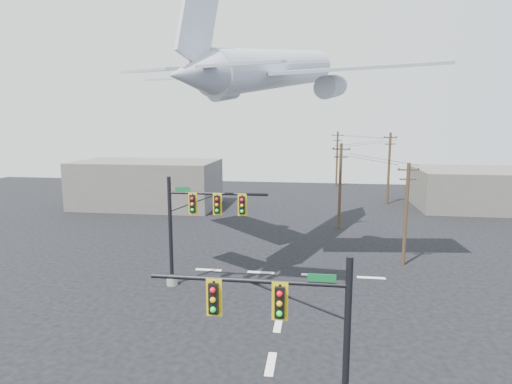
# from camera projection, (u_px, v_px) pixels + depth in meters

# --- Properties ---
(ground) EXTENTS (120.00, 120.00, 0.00)m
(ground) POSITION_uv_depth(u_px,v_px,m) (271.00, 364.00, 19.80)
(ground) COLOR black
(ground) RESTS_ON ground
(lane_markings) EXTENTS (14.00, 21.20, 0.01)m
(lane_markings) POSITION_uv_depth(u_px,v_px,m) (280.00, 313.00, 25.00)
(lane_markings) COLOR silver
(lane_markings) RESTS_ON ground
(signal_mast_near) EXTENTS (7.01, 0.75, 6.84)m
(signal_mast_near) POSITION_uv_depth(u_px,v_px,m) (302.00, 346.00, 14.31)
(signal_mast_near) COLOR gray
(signal_mast_near) RESTS_ON ground
(signal_mast_far) EXTENTS (6.97, 0.83, 7.51)m
(signal_mast_far) POSITION_uv_depth(u_px,v_px,m) (194.00, 226.00, 28.41)
(signal_mast_far) COLOR gray
(signal_mast_far) RESTS_ON ground
(utility_pole_a) EXTENTS (1.61, 0.27, 8.02)m
(utility_pole_a) POSITION_uv_depth(u_px,v_px,m) (406.00, 213.00, 32.76)
(utility_pole_a) COLOR #4A341F
(utility_pole_a) RESTS_ON ground
(utility_pole_b) EXTENTS (1.79, 0.44, 8.91)m
(utility_pole_b) POSITION_uv_depth(u_px,v_px,m) (340.00, 185.00, 44.07)
(utility_pole_b) COLOR #4A341F
(utility_pole_b) RESTS_ON ground
(utility_pole_c) EXTENTS (1.89, 0.83, 9.66)m
(utility_pole_c) POSITION_uv_depth(u_px,v_px,m) (389.00, 167.00, 57.30)
(utility_pole_c) COLOR #4A341F
(utility_pole_c) RESTS_ON ground
(utility_pole_d) EXTENTS (1.95, 0.32, 9.41)m
(utility_pole_d) POSITION_uv_depth(u_px,v_px,m) (337.00, 158.00, 73.30)
(utility_pole_d) COLOR #4A341F
(utility_pole_d) RESTS_ON ground
(power_lines) EXTENTS (8.92, 41.16, 1.01)m
(power_lines) POSITION_uv_depth(u_px,v_px,m) (365.00, 143.00, 52.26)
(power_lines) COLOR black
(airliner) EXTENTS (25.19, 27.32, 7.35)m
(airliner) POSITION_uv_depth(u_px,v_px,m) (276.00, 70.00, 34.74)
(airliner) COLOR #B1B6BE
(building_left) EXTENTS (18.00, 10.00, 6.00)m
(building_left) POSITION_uv_depth(u_px,v_px,m) (148.00, 184.00, 56.23)
(building_left) COLOR #605C55
(building_left) RESTS_ON ground
(building_right) EXTENTS (14.00, 12.00, 5.00)m
(building_right) POSITION_uv_depth(u_px,v_px,m) (471.00, 188.00, 55.47)
(building_right) COLOR #605C55
(building_right) RESTS_ON ground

